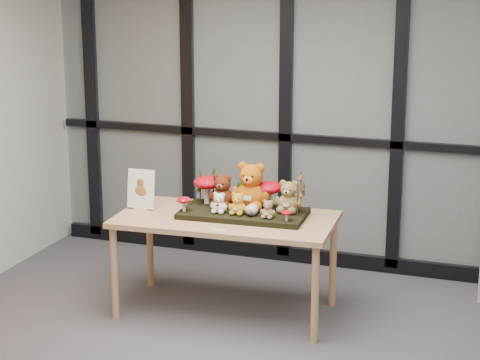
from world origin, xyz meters
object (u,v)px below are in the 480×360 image
at_px(bear_pooh_yellow, 251,183).
at_px(mushroom_back_left, 207,189).
at_px(mushroom_front_right, 287,215).
at_px(mushroom_front_left, 184,203).
at_px(display_table, 226,226).
at_px(sign_holder, 141,191).
at_px(bear_small_yellow, 238,202).
at_px(diorama_tray, 244,213).
at_px(bear_brown_medium, 222,189).
at_px(bear_tan_back, 289,195).
at_px(bear_white_bow, 219,202).
at_px(plush_cream_hedgehog, 252,209).
at_px(mushroom_back_right, 269,193).
at_px(bear_beige_small, 268,208).

xyz_separation_m(bear_pooh_yellow, mushroom_back_left, (-0.34, 0.02, -0.07)).
bearing_deg(mushroom_front_right, mushroom_front_left, -178.90).
xyz_separation_m(display_table, mushroom_back_left, (-0.20, 0.16, 0.21)).
height_order(bear_pooh_yellow, sign_holder, bear_pooh_yellow).
bearing_deg(bear_pooh_yellow, bear_small_yellow, -107.67).
relative_size(diorama_tray, bear_brown_medium, 3.38).
xyz_separation_m(bear_tan_back, sign_holder, (-1.05, -0.16, -0.03)).
xyz_separation_m(bear_pooh_yellow, bear_brown_medium, (-0.21, -0.02, -0.05)).
distance_m(bear_pooh_yellow, sign_holder, 0.80).
relative_size(mushroom_front_left, mushroom_front_right, 1.40).
distance_m(bear_brown_medium, bear_white_bow, 0.17).
bearing_deg(bear_brown_medium, bear_white_bow, -81.10).
bearing_deg(display_table, plush_cream_hedgehog, -10.56).
height_order(bear_white_bow, mushroom_back_right, mushroom_back_right).
height_order(mushroom_back_left, mushroom_front_right, mushroom_back_left).
bearing_deg(display_table, mushroom_back_left, 138.31).
distance_m(bear_tan_back, mushroom_back_right, 0.17).
bearing_deg(sign_holder, bear_pooh_yellow, 9.52).
xyz_separation_m(diorama_tray, mushroom_front_right, (0.35, -0.13, 0.06)).
relative_size(bear_brown_medium, mushroom_front_right, 3.18).
bearing_deg(bear_tan_back, mushroom_back_left, 175.41).
bearing_deg(bear_beige_small, bear_white_bow, 175.87).
height_order(bear_brown_medium, bear_beige_small, bear_brown_medium).
relative_size(display_table, bear_beige_small, 11.08).
bearing_deg(diorama_tray, display_table, -153.43).
xyz_separation_m(bear_pooh_yellow, bear_beige_small, (0.18, -0.18, -0.11)).
xyz_separation_m(bear_small_yellow, plush_cream_hedgehog, (0.10, 0.00, -0.04)).
height_order(bear_tan_back, mushroom_front_right, bear_tan_back).
height_order(diorama_tray, bear_small_yellow, bear_small_yellow).
distance_m(bear_brown_medium, mushroom_front_left, 0.30).
distance_m(display_table, bear_brown_medium, 0.27).
height_order(diorama_tray, mushroom_back_right, mushroom_back_right).
height_order(diorama_tray, mushroom_front_right, mushroom_front_right).
relative_size(bear_white_bow, bear_beige_small, 1.15).
bearing_deg(bear_brown_medium, sign_holder, -169.69).
distance_m(bear_pooh_yellow, mushroom_back_left, 0.35).
distance_m(diorama_tray, bear_pooh_yellow, 0.22).
relative_size(mushroom_back_left, mushroom_back_right, 1.05).
bearing_deg(bear_tan_back, mushroom_back_right, 158.53).
bearing_deg(bear_small_yellow, mushroom_front_right, -9.17).
xyz_separation_m(bear_small_yellow, mushroom_back_right, (0.15, 0.22, 0.02)).
distance_m(bear_tan_back, sign_holder, 1.06).
height_order(plush_cream_hedgehog, sign_holder, sign_holder).
bearing_deg(mushroom_front_left, bear_small_yellow, 7.89).
relative_size(bear_pooh_yellow, bear_small_yellow, 2.16).
bearing_deg(plush_cream_hedgehog, bear_white_bow, 179.67).
distance_m(bear_beige_small, mushroom_front_left, 0.60).
distance_m(bear_small_yellow, mushroom_front_right, 0.37).
xyz_separation_m(bear_beige_small, mushroom_front_right, (0.14, -0.02, -0.03)).
bearing_deg(bear_white_bow, bear_tan_back, 18.72).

